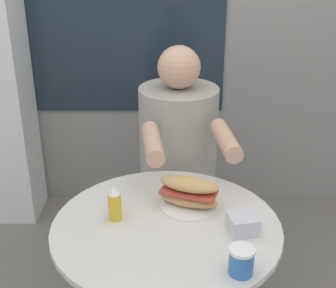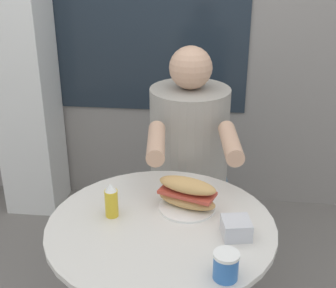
{
  "view_description": "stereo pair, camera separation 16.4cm",
  "coord_description": "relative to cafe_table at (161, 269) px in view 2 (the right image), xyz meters",
  "views": [
    {
      "loc": [
        0.01,
        -1.33,
        1.62
      ],
      "look_at": [
        0.0,
        0.22,
        0.93
      ],
      "focal_mm": 50.0,
      "sensor_mm": 36.0,
      "label": 1
    },
    {
      "loc": [
        0.17,
        -1.32,
        1.62
      ],
      "look_at": [
        0.0,
        0.22,
        0.93
      ],
      "focal_mm": 50.0,
      "sensor_mm": 36.0,
      "label": 2
    }
  ],
  "objects": [
    {
      "name": "seated_diner",
      "position": [
        0.06,
        0.58,
        -0.02
      ],
      "size": [
        0.41,
        0.65,
        1.2
      ],
      "rotation": [
        0.0,
        0.0,
        3.25
      ],
      "color": "gray",
      "rests_on": "ground_plane"
    },
    {
      "name": "drink_cup",
      "position": [
        0.22,
        -0.25,
        0.23
      ],
      "size": [
        0.08,
        0.08,
        0.08
      ],
      "color": "#336BB7",
      "rests_on": "cafe_table"
    },
    {
      "name": "diner_chair",
      "position": [
        0.04,
        0.93,
        -0.02
      ],
      "size": [
        0.42,
        0.42,
        0.87
      ],
      "rotation": [
        0.0,
        0.0,
        3.25
      ],
      "color": "slate",
      "rests_on": "ground_plane"
    },
    {
      "name": "condiment_bottle",
      "position": [
        -0.18,
        0.03,
        0.25
      ],
      "size": [
        0.05,
        0.05,
        0.13
      ],
      "color": "gold",
      "rests_on": "cafe_table"
    },
    {
      "name": "sandwich_on_plate",
      "position": [
        0.08,
        0.11,
        0.24
      ],
      "size": [
        0.23,
        0.2,
        0.12
      ],
      "rotation": [
        0.0,
        0.0,
        -0.34
      ],
      "color": "white",
      "rests_on": "cafe_table"
    },
    {
      "name": "cafe_table",
      "position": [
        0.0,
        0.0,
        0.0
      ],
      "size": [
        0.78,
        0.78,
        0.73
      ],
      "color": "beige",
      "rests_on": "ground_plane"
    },
    {
      "name": "lattice_pillar",
      "position": [
        -0.96,
        1.24,
        0.66
      ],
      "size": [
        0.32,
        0.32,
        2.4
      ],
      "color": "silver",
      "rests_on": "ground_plane"
    },
    {
      "name": "napkin_box",
      "position": [
        0.25,
        -0.04,
        0.22
      ],
      "size": [
        0.11,
        0.11,
        0.06
      ],
      "rotation": [
        0.0,
        0.0,
        0.19
      ],
      "color": "silver",
      "rests_on": "cafe_table"
    }
  ]
}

